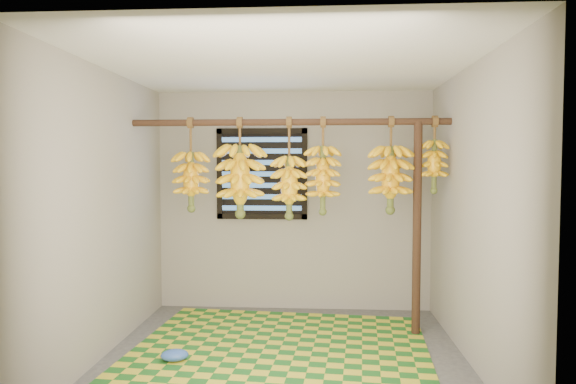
# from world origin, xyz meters

# --- Properties ---
(floor) EXTENTS (3.00, 3.00, 0.01)m
(floor) POSITION_xyz_m (0.00, 0.00, -0.01)
(floor) COLOR #454545
(floor) RESTS_ON ground
(ceiling) EXTENTS (3.00, 3.00, 0.01)m
(ceiling) POSITION_xyz_m (0.00, 0.00, 2.40)
(ceiling) COLOR silver
(ceiling) RESTS_ON wall_back
(wall_back) EXTENTS (3.00, 0.01, 2.40)m
(wall_back) POSITION_xyz_m (0.00, 1.50, 1.20)
(wall_back) COLOR gray
(wall_back) RESTS_ON floor
(wall_left) EXTENTS (0.01, 3.00, 2.40)m
(wall_left) POSITION_xyz_m (-1.50, 0.00, 1.20)
(wall_left) COLOR gray
(wall_left) RESTS_ON floor
(wall_right) EXTENTS (0.01, 3.00, 2.40)m
(wall_right) POSITION_xyz_m (1.50, 0.00, 1.20)
(wall_right) COLOR gray
(wall_right) RESTS_ON floor
(window) EXTENTS (1.00, 0.04, 1.00)m
(window) POSITION_xyz_m (-0.35, 1.48, 1.50)
(window) COLOR black
(window) RESTS_ON wall_back
(hanging_pole) EXTENTS (3.00, 0.06, 0.06)m
(hanging_pole) POSITION_xyz_m (0.00, 0.70, 2.00)
(hanging_pole) COLOR #422718
(hanging_pole) RESTS_ON wall_left
(support_post) EXTENTS (0.08, 0.08, 2.00)m
(support_post) POSITION_xyz_m (1.20, 0.70, 1.00)
(support_post) COLOR #422718
(support_post) RESTS_ON floor
(woven_mat) EXTENTS (2.68, 2.21, 0.01)m
(woven_mat) POSITION_xyz_m (-0.04, 0.29, 0.01)
(woven_mat) COLOR #1B5F1C
(woven_mat) RESTS_ON floor
(plastic_bag) EXTENTS (0.26, 0.22, 0.09)m
(plastic_bag) POSITION_xyz_m (-0.88, -0.13, 0.06)
(plastic_bag) COLOR #2F57B2
(plastic_bag) RESTS_ON woven_mat
(banana_bunch_a) EXTENTS (0.33, 0.33, 0.89)m
(banana_bunch_a) POSITION_xyz_m (-0.94, 0.70, 1.44)
(banana_bunch_a) COLOR brown
(banana_bunch_a) RESTS_ON hanging_pole
(banana_bunch_b) EXTENTS (0.43, 0.43, 0.94)m
(banana_bunch_b) POSITION_xyz_m (-0.47, 0.70, 1.45)
(banana_bunch_b) COLOR brown
(banana_bunch_b) RESTS_ON hanging_pole
(banana_bunch_c) EXTENTS (0.31, 0.31, 0.96)m
(banana_bunch_c) POSITION_xyz_m (0.00, 0.70, 1.39)
(banana_bunch_c) COLOR brown
(banana_bunch_c) RESTS_ON hanging_pole
(banana_bunch_d) EXTENTS (0.32, 0.32, 0.91)m
(banana_bunch_d) POSITION_xyz_m (0.32, 0.70, 1.46)
(banana_bunch_d) COLOR brown
(banana_bunch_d) RESTS_ON hanging_pole
(banana_bunch_e) EXTENTS (0.39, 0.39, 0.89)m
(banana_bunch_e) POSITION_xyz_m (0.95, 0.70, 1.46)
(banana_bunch_e) COLOR brown
(banana_bunch_e) RESTS_ON hanging_pole
(banana_bunch_f) EXTENTS (0.25, 0.25, 0.71)m
(banana_bunch_f) POSITION_xyz_m (1.35, 0.70, 1.59)
(banana_bunch_f) COLOR brown
(banana_bunch_f) RESTS_ON hanging_pole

